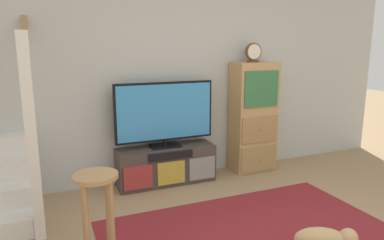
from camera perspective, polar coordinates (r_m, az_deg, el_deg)
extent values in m
cube|color=#B2B7B2|center=(4.56, -1.86, 7.73)|extent=(6.40, 0.12, 2.70)
cube|color=#423833|center=(4.44, -4.18, -7.18)|extent=(1.21, 0.36, 0.46)
cube|color=maroon|center=(4.18, -8.61, -9.10)|extent=(0.34, 0.02, 0.28)
cube|color=#B79333|center=(4.29, -3.34, -8.43)|extent=(0.34, 0.02, 0.28)
cube|color=gray|center=(4.43, 1.62, -7.74)|extent=(0.34, 0.02, 0.28)
cube|color=black|center=(4.22, -3.38, -5.73)|extent=(0.54, 0.02, 0.09)
cube|color=black|center=(4.39, -4.32, -4.11)|extent=(0.36, 0.22, 0.02)
cylinder|color=black|center=(4.38, -4.32, -3.58)|extent=(0.05, 0.05, 0.06)
cube|color=black|center=(4.29, -4.40, 1.38)|extent=(1.22, 0.05, 0.71)
cube|color=#338CCC|center=(4.26, -4.28, 1.31)|extent=(1.17, 0.01, 0.66)
cube|color=tan|center=(4.84, 9.71, 0.43)|extent=(0.58, 0.34, 1.46)
cube|color=#9C7949|center=(4.83, 10.63, -6.15)|extent=(0.53, 0.02, 0.34)
sphere|color=olive|center=(4.82, 10.75, -6.20)|extent=(0.03, 0.03, 0.03)
cube|color=#9C7949|center=(4.72, 10.82, -1.50)|extent=(0.53, 0.02, 0.34)
sphere|color=olive|center=(4.71, 10.94, -1.55)|extent=(0.03, 0.03, 0.03)
cube|color=#337042|center=(4.63, 11.08, 4.90)|extent=(0.49, 0.02, 0.46)
cube|color=#4C3823|center=(4.71, 9.72, 9.23)|extent=(0.13, 0.08, 0.02)
cylinder|color=brown|center=(4.71, 9.77, 10.73)|extent=(0.22, 0.04, 0.22)
cylinder|color=beige|center=(4.69, 9.94, 10.72)|extent=(0.19, 0.01, 0.19)
cube|color=silver|center=(3.28, -24.27, -2.97)|extent=(0.09, 0.09, 1.80)
cube|color=#9E7547|center=(3.84, -25.15, 11.07)|extent=(0.06, 1.33, 0.99)
cylinder|color=#A37A4C|center=(2.87, -16.45, -16.35)|extent=(0.04, 0.04, 0.70)
cylinder|color=#A37A4C|center=(2.89, -12.62, -15.93)|extent=(0.04, 0.04, 0.70)
cylinder|color=#A37A4C|center=(3.03, -16.88, -14.74)|extent=(0.04, 0.04, 0.70)
cylinder|color=#A37A4C|center=(3.05, -13.28, -14.35)|extent=(0.04, 0.04, 0.70)
cylinder|color=#A37A4C|center=(2.81, -15.21, -8.68)|extent=(0.34, 0.34, 0.03)
sphere|color=tan|center=(3.29, 23.77, -16.83)|extent=(0.15, 0.15, 0.15)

